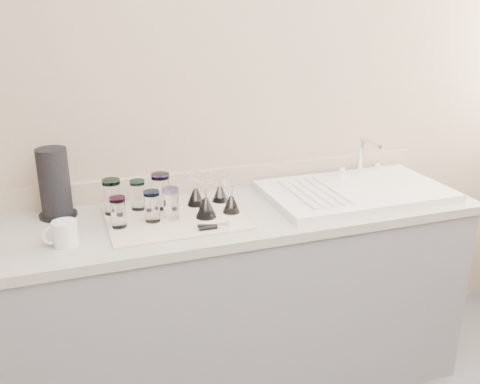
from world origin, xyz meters
name	(u,v)px	position (x,y,z in m)	size (l,w,h in m)	color
room_envelope	(457,108)	(0.00, 0.00, 1.56)	(3.54, 3.50, 2.52)	#56575C
counter_unit	(242,301)	(0.00, 1.20, 0.45)	(2.06, 0.62, 0.90)	slate
sink_unit	(355,191)	(0.55, 1.20, 0.92)	(0.82, 0.50, 0.22)	white
dish_towel	(176,218)	(-0.30, 1.19, 0.90)	(0.55, 0.42, 0.01)	silver
tumbler_teal	(112,196)	(-0.53, 1.32, 0.98)	(0.07, 0.07, 0.15)	white
tumbler_cyan	(138,195)	(-0.42, 1.33, 0.97)	(0.06, 0.06, 0.13)	white
tumbler_purple	(161,191)	(-0.33, 1.31, 0.99)	(0.08, 0.08, 0.15)	white
tumbler_magenta	(118,212)	(-0.52, 1.17, 0.97)	(0.06, 0.06, 0.12)	white
tumbler_blue	(152,206)	(-0.39, 1.18, 0.97)	(0.06, 0.06, 0.13)	white
tumbler_lavender	(171,204)	(-0.31, 1.18, 0.97)	(0.07, 0.07, 0.13)	white
goblet_back_left	(196,195)	(-0.18, 1.30, 0.95)	(0.08, 0.08, 0.14)	white
goblet_back_right	(220,192)	(-0.07, 1.31, 0.95)	(0.07, 0.07, 0.13)	white
goblet_front_left	(206,205)	(-0.18, 1.15, 0.96)	(0.09, 0.09, 0.15)	white
goblet_front_right	(231,202)	(-0.06, 1.17, 0.95)	(0.07, 0.07, 0.13)	white
can_opener	(214,227)	(-0.18, 1.03, 0.92)	(0.12, 0.06, 0.02)	silver
white_mug	(64,234)	(-0.73, 1.08, 0.95)	(0.13, 0.10, 0.09)	silver
paper_towel_roll	(55,184)	(-0.75, 1.38, 1.04)	(0.15, 0.15, 0.29)	black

